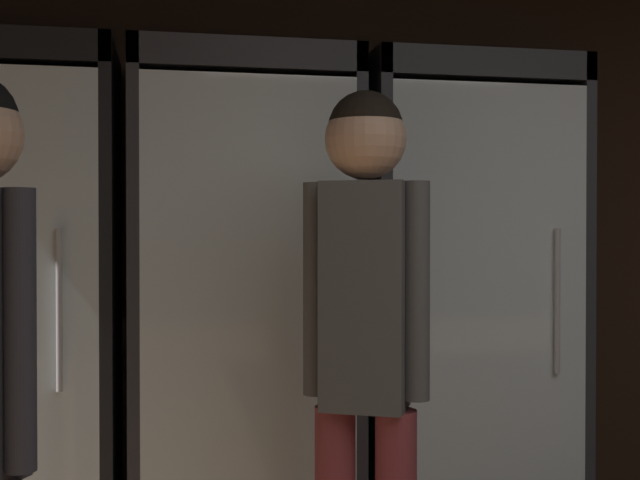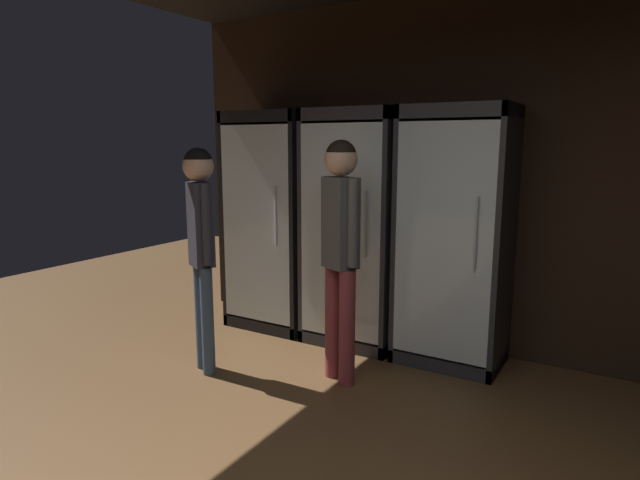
{
  "view_description": "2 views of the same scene",
  "coord_description": "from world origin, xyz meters",
  "px_view_note": "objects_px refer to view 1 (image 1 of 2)",
  "views": [
    {
      "loc": [
        -1.52,
        -0.13,
        1.31
      ],
      "look_at": [
        -1.03,
        2.39,
        1.27
      ],
      "focal_mm": 44.76,
      "sensor_mm": 36.0,
      "label": 1
    },
    {
      "loc": [
        0.73,
        -1.16,
        1.66
      ],
      "look_at": [
        -1.6,
        2.72,
        0.84
      ],
      "focal_mm": 30.07,
      "sensor_mm": 36.0,
      "label": 2
    }
  ],
  "objects_px": {
    "cooler_far_left": "(1,336)",
    "cooler_center": "(458,325)",
    "cooler_left": "(242,329)",
    "shopper_far": "(365,329)"
  },
  "relations": [
    {
      "from": "cooler_left",
      "to": "cooler_far_left",
      "type": "bearing_deg",
      "value": -179.96
    },
    {
      "from": "cooler_left",
      "to": "cooler_center",
      "type": "bearing_deg",
      "value": 0.02
    },
    {
      "from": "shopper_far",
      "to": "cooler_far_left",
      "type": "bearing_deg",
      "value": 144.36
    },
    {
      "from": "cooler_far_left",
      "to": "cooler_left",
      "type": "distance_m",
      "value": 0.82
    },
    {
      "from": "cooler_far_left",
      "to": "shopper_far",
      "type": "xyz_separation_m",
      "value": [
        1.09,
        -0.78,
        0.09
      ]
    },
    {
      "from": "cooler_center",
      "to": "shopper_far",
      "type": "xyz_separation_m",
      "value": [
        -0.56,
        -0.78,
        0.09
      ]
    },
    {
      "from": "cooler_left",
      "to": "cooler_center",
      "type": "xyz_separation_m",
      "value": [
        0.82,
        0.0,
        -0.0
      ]
    },
    {
      "from": "cooler_far_left",
      "to": "cooler_center",
      "type": "bearing_deg",
      "value": 0.03
    },
    {
      "from": "cooler_left",
      "to": "shopper_far",
      "type": "distance_m",
      "value": 0.83
    },
    {
      "from": "cooler_left",
      "to": "cooler_center",
      "type": "distance_m",
      "value": 0.82
    }
  ]
}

